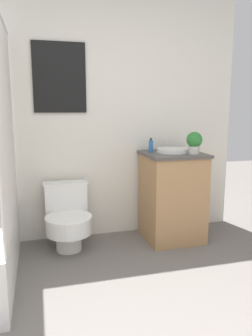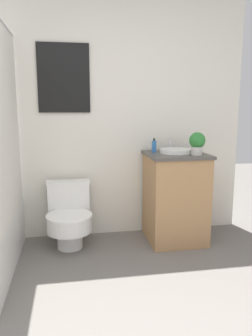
% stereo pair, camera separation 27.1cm
% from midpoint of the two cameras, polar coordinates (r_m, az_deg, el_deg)
% --- Properties ---
extents(wall_back, '(3.48, 0.07, 2.50)m').
position_cam_midpoint_polar(wall_back, '(3.33, -11.73, 9.08)').
color(wall_back, silver).
rests_on(wall_back, ground_plane).
extents(toilet, '(0.43, 0.54, 0.61)m').
position_cam_midpoint_polar(toilet, '(3.20, -12.56, -8.51)').
color(toilet, white).
rests_on(toilet, ground_plane).
extents(vanity, '(0.57, 0.57, 0.89)m').
position_cam_midpoint_polar(vanity, '(3.33, 5.73, -4.90)').
color(vanity, '#AD7F51').
rests_on(vanity, ground_plane).
extents(sink, '(0.31, 0.35, 0.13)m').
position_cam_midpoint_polar(sink, '(3.26, 5.73, 3.07)').
color(sink, white).
rests_on(sink, vanity).
extents(soap_bottle, '(0.05, 0.05, 0.14)m').
position_cam_midpoint_polar(soap_bottle, '(3.26, 2.00, 3.83)').
color(soap_bottle, '#2D6BB2').
rests_on(soap_bottle, vanity).
extents(potted_plant, '(0.15, 0.15, 0.21)m').
position_cam_midpoint_polar(potted_plant, '(3.16, 9.42, 4.53)').
color(potted_plant, beige).
rests_on(potted_plant, vanity).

